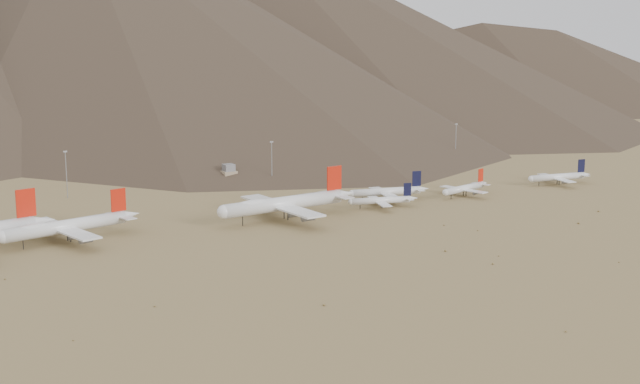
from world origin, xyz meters
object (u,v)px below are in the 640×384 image
widebody_east (284,203)px  narrowbody_a (382,200)px  narrowbody_b (388,192)px  widebody_centre (67,226)px  control_tower (229,176)px

widebody_east → narrowbody_a: (55.48, -2.35, -3.98)m
widebody_east → narrowbody_a: 55.68m
widebody_east → narrowbody_b: widebody_east is taller
narrowbody_b → widebody_centre: bearing=-166.4°
narrowbody_b → control_tower: size_ratio=3.73×
widebody_centre → narrowbody_a: bearing=-16.3°
widebody_centre → control_tower: (117.04, 85.69, -1.57)m
narrowbody_a → control_tower: (-39.54, 98.81, 1.31)m
widebody_centre → control_tower: size_ratio=5.54×
narrowbody_b → control_tower: narrowbody_b is taller
widebody_east → narrowbody_b: 69.75m
widebody_centre → narrowbody_a: size_ratio=1.83×
narrowbody_a → narrowbody_b: bearing=62.8°
widebody_centre → widebody_east: size_ratio=0.85×
narrowbody_b → widebody_east: bearing=-157.1°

